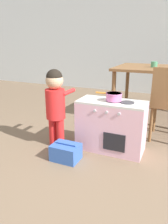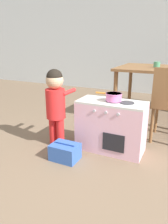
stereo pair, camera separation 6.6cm
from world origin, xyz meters
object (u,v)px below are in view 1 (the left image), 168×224
object	(u,v)px
toy_basket	(66,152)
cup_on_table	(154,64)
child_figure	(55,100)
dining_table	(161,74)
toy_pot	(114,96)
play_kitchen	(111,126)

from	to	relation	value
toy_basket	cup_on_table	distance (m)	1.82
child_figure	cup_on_table	world-z (taller)	child_figure
dining_table	cup_on_table	size ratio (longest dim) A/B	14.03
cup_on_table	dining_table	bearing A→B (deg)	26.35
toy_basket	dining_table	distance (m)	1.84
child_figure	cup_on_table	distance (m)	1.59
toy_pot	play_kitchen	bearing A→B (deg)	-178.13
play_kitchen	cup_on_table	xyz separation A→B (m)	(0.24, 1.17, 0.54)
toy_pot	cup_on_table	xyz separation A→B (m)	(0.22, 1.17, 0.22)
child_figure	dining_table	xyz separation A→B (m)	(0.90, 1.39, 0.15)
toy_pot	dining_table	world-z (taller)	dining_table
toy_pot	dining_table	size ratio (longest dim) A/B	0.22
play_kitchen	dining_table	world-z (taller)	dining_table
toy_pot	child_figure	world-z (taller)	child_figure
toy_basket	cup_on_table	world-z (taller)	cup_on_table
child_figure	cup_on_table	size ratio (longest dim) A/B	9.60
play_kitchen	cup_on_table	distance (m)	1.31
play_kitchen	toy_pot	size ratio (longest dim) A/B	2.53
play_kitchen	toy_basket	bearing A→B (deg)	-129.88
child_figure	dining_table	distance (m)	1.66
child_figure	cup_on_table	bearing A→B (deg)	59.02
play_kitchen	toy_basket	world-z (taller)	play_kitchen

